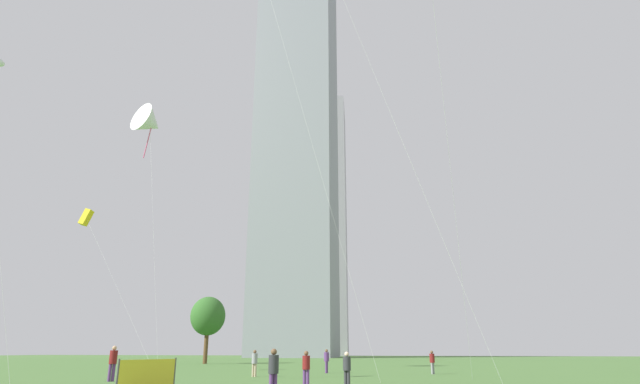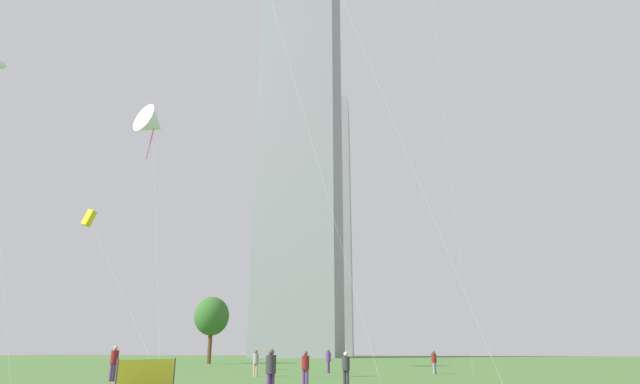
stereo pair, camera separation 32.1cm
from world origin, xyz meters
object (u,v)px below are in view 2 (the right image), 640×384
at_px(person_standing_4, 346,367).
at_px(person_standing_6, 256,361).
at_px(kite_flying_3, 89,218).
at_px(distant_highrise_1, 301,148).
at_px(person_standing_0, 328,359).
at_px(person_standing_1, 305,366).
at_px(distant_highrise_0, 325,223).
at_px(park_tree_0, 212,316).
at_px(person_standing_5, 271,369).
at_px(event_banner, 147,373).
at_px(kite_flying_2, 152,123).
at_px(person_standing_2, 114,361).
at_px(person_standing_3, 434,360).

xyz_separation_m(person_standing_4, person_standing_6, (-7.83, 8.60, 0.04)).
height_order(kite_flying_3, distant_highrise_1, distant_highrise_1).
distance_m(kite_flying_3, distant_highrise_1, 92.64).
bearing_deg(person_standing_0, person_standing_6, -21.82).
distance_m(person_standing_1, distant_highrise_1, 110.01).
xyz_separation_m(person_standing_0, kite_flying_3, (-19.02, -5.01, 11.01)).
height_order(person_standing_6, distant_highrise_0, distant_highrise_0).
height_order(park_tree_0, distant_highrise_0, distant_highrise_0).
relative_size(person_standing_0, person_standing_5, 1.01).
height_order(person_standing_1, person_standing_4, person_standing_1).
bearing_deg(person_standing_4, person_standing_0, 128.13).
bearing_deg(person_standing_0, event_banner, -5.51).
height_order(kite_flying_2, distant_highrise_0, distant_highrise_0).
distance_m(park_tree_0, distant_highrise_0, 103.37).
height_order(distant_highrise_1, event_banner, distant_highrise_1).
relative_size(person_standing_0, person_standing_1, 1.06).
relative_size(person_standing_2, person_standing_3, 1.17).
height_order(person_standing_1, event_banner, person_standing_1).
distance_m(distant_highrise_0, event_banner, 145.57).
bearing_deg(park_tree_0, person_standing_6, -57.98).
distance_m(person_standing_6, park_tree_0, 34.07).
xyz_separation_m(person_standing_6, event_banner, (-0.11, -11.99, -0.25)).
xyz_separation_m(person_standing_4, kite_flying_2, (-22.55, 15.63, 22.13)).
distance_m(kite_flying_2, park_tree_0, 27.77).
bearing_deg(person_standing_0, person_standing_5, 12.82).
distance_m(person_standing_3, distant_highrise_1, 99.47).
bearing_deg(person_standing_2, kite_flying_2, 82.26).
bearing_deg(kite_flying_3, event_banner, -40.70).
xyz_separation_m(person_standing_2, person_standing_6, (5.84, 6.53, -0.13)).
distance_m(kite_flying_3, event_banner, 23.54).
bearing_deg(person_standing_6, person_standing_5, 117.09).
xyz_separation_m(person_standing_1, kite_flying_2, (-20.53, 15.24, 22.11)).
relative_size(person_standing_1, park_tree_0, 0.19).
relative_size(person_standing_2, event_banner, 0.57).
bearing_deg(kite_flying_2, person_standing_4, -34.72).
distance_m(park_tree_0, distant_highrise_1, 73.06).
xyz_separation_m(person_standing_2, park_tree_0, (-12.04, 35.12, 4.75)).
distance_m(person_standing_1, person_standing_5, 5.44).
bearing_deg(person_standing_1, person_standing_4, -12.70).
distance_m(person_standing_0, distant_highrise_1, 97.20).
xyz_separation_m(person_standing_3, person_standing_6, (-11.05, -6.73, 0.02)).
bearing_deg(person_standing_2, distant_highrise_0, 58.19).
bearing_deg(distant_highrise_0, person_standing_0, -85.65).
height_order(person_standing_0, distant_highrise_1, distant_highrise_1).
height_order(person_standing_1, kite_flying_2, kite_flying_2).
bearing_deg(person_standing_4, distant_highrise_0, 125.93).
bearing_deg(distant_highrise_0, person_standing_4, -85.37).
distance_m(park_tree_0, event_banner, 44.60).
bearing_deg(kite_flying_2, distant_highrise_0, 95.98).
height_order(person_standing_0, event_banner, person_standing_0).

